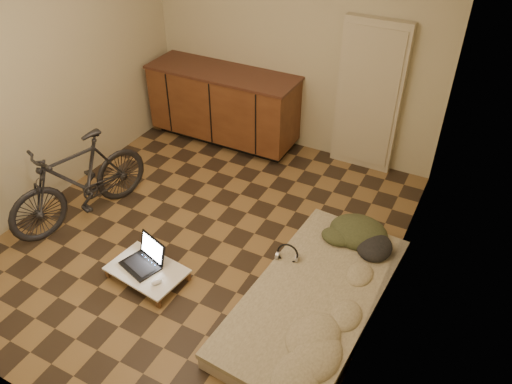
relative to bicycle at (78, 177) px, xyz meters
The scene contains 10 objects.
room_shell 1.48m from the bicycle, 14.05° to the left, with size 3.50×4.00×2.60m.
cabinets 2.05m from the bicycle, 77.34° to the left, with size 1.84×0.62×0.91m.
appliance_panel 3.13m from the bicycle, 46.18° to the left, with size 0.70×0.10×1.70m, color beige.
bicycle is the anchor object (origin of this frame).
futon 2.53m from the bicycle, ahead, with size 1.08×2.04×0.17m.
clothing_pile 2.75m from the bicycle, 16.09° to the left, with size 0.57×0.47×0.23m, color #353B22, non-canonical shape.
headphones 2.16m from the bicycle, ahead, with size 0.21×0.20×0.14m, color black, non-canonical shape.
lap_desk 1.22m from the bicycle, 20.84° to the right, with size 0.71×0.51×0.11m.
laptop 1.14m from the bicycle, 19.35° to the right, with size 0.41×0.38×0.23m.
mouse 1.40m from the bicycle, 21.89° to the right, with size 0.06×0.10×0.03m, color white.
Camera 1 is at (2.16, -3.01, 3.23)m, focal length 35.00 mm.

